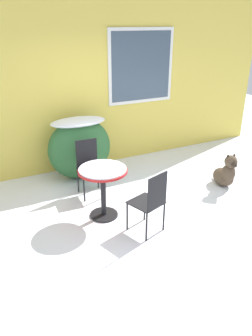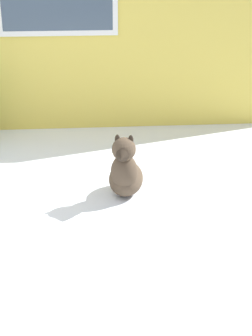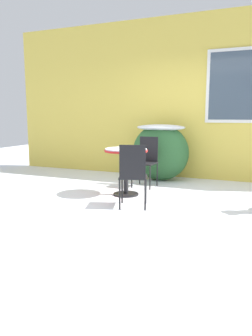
# 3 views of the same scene
# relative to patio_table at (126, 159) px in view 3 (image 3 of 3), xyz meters

# --- Properties ---
(ground_plane) EXTENTS (16.00, 16.00, 0.00)m
(ground_plane) POSITION_rel_patio_table_xyz_m (0.51, -0.31, -0.60)
(ground_plane) COLOR white
(house_wall) EXTENTS (8.00, 0.10, 3.25)m
(house_wall) POSITION_rel_patio_table_xyz_m (0.57, 1.89, 1.04)
(house_wall) COLOR #DBC14C
(house_wall) RESTS_ON ground_plane
(shrub_left) EXTENTS (1.14, 0.64, 1.11)m
(shrub_left) POSITION_rel_patio_table_xyz_m (0.15, 1.40, -0.01)
(shrub_left) COLOR #2D6033
(shrub_left) RESTS_ON ground_plane
(patio_table) EXTENTS (0.70, 0.70, 0.77)m
(patio_table) POSITION_rel_patio_table_xyz_m (0.00, 0.00, 0.00)
(patio_table) COLOR black
(patio_table) RESTS_ON ground_plane
(patio_chair_near_table) EXTENTS (0.41, 0.41, 0.90)m
(patio_chair_near_table) POSITION_rel_patio_table_xyz_m (0.08, 0.76, -0.10)
(patio_chair_near_table) COLOR black
(patio_chair_near_table) RESTS_ON ground_plane
(patio_chair_far_side) EXTENTS (0.49, 0.49, 0.90)m
(patio_chair_far_side) POSITION_rel_patio_table_xyz_m (0.39, -0.66, -0.10)
(patio_chair_far_side) COLOR black
(patio_chair_far_side) RESTS_ON ground_plane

